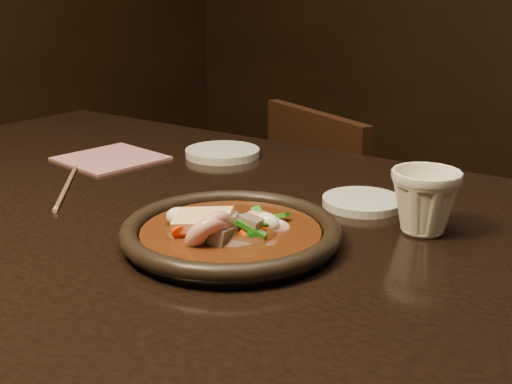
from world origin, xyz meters
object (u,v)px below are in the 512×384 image
Objects in this scene: plate at (231,233)px; tea_cup at (425,199)px; table at (228,291)px; chair at (348,255)px.

plate is 0.24m from tea_cup.
plate is 3.07× the size of tea_cup.
tea_cup is (0.19, 0.15, 0.12)m from table.
chair is 0.76m from tea_cup.
table is 6.07× the size of plate.
plate is at bearing 130.55° from chair.
tea_cup is (0.17, 0.17, 0.03)m from plate.
tea_cup is at bearing 44.22° from plate.
table is 18.62× the size of tea_cup.
table is at bearing 129.37° from chair.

